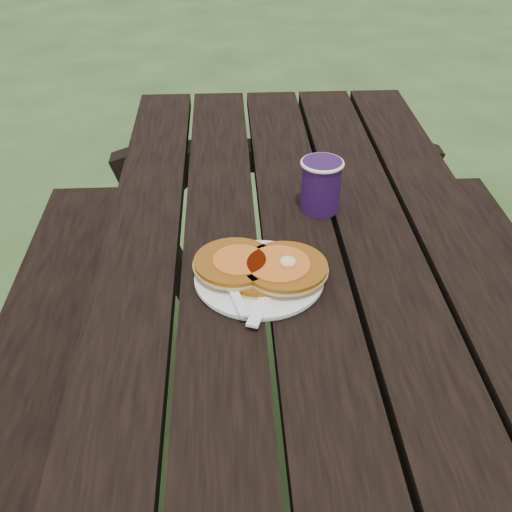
{
  "coord_description": "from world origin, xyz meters",
  "views": [
    {
      "loc": [
        -0.14,
        -0.9,
        1.42
      ],
      "look_at": [
        -0.09,
        -0.01,
        0.8
      ],
      "focal_mm": 45.0,
      "sensor_mm": 36.0,
      "label": 1
    }
  ],
  "objects_px": {
    "picnic_table": "(299,422)",
    "plate": "(259,279)",
    "pancake_stack": "(261,267)",
    "coffee_cup": "(321,183)"
  },
  "relations": [
    {
      "from": "picnic_table",
      "to": "pancake_stack",
      "type": "distance_m",
      "value": 0.42
    },
    {
      "from": "picnic_table",
      "to": "plate",
      "type": "xyz_separation_m",
      "value": [
        -0.09,
        -0.01,
        0.39
      ]
    },
    {
      "from": "pancake_stack",
      "to": "coffee_cup",
      "type": "bearing_deg",
      "value": 60.03
    },
    {
      "from": "picnic_table",
      "to": "plate",
      "type": "height_order",
      "value": "plate"
    },
    {
      "from": "plate",
      "to": "coffee_cup",
      "type": "distance_m",
      "value": 0.28
    },
    {
      "from": "plate",
      "to": "pancake_stack",
      "type": "distance_m",
      "value": 0.02
    },
    {
      "from": "plate",
      "to": "coffee_cup",
      "type": "xyz_separation_m",
      "value": [
        0.14,
        0.24,
        0.06
      ]
    },
    {
      "from": "picnic_table",
      "to": "pancake_stack",
      "type": "height_order",
      "value": "pancake_stack"
    },
    {
      "from": "plate",
      "to": "picnic_table",
      "type": "bearing_deg",
      "value": 6.77
    },
    {
      "from": "picnic_table",
      "to": "coffee_cup",
      "type": "distance_m",
      "value": 0.5
    }
  ]
}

